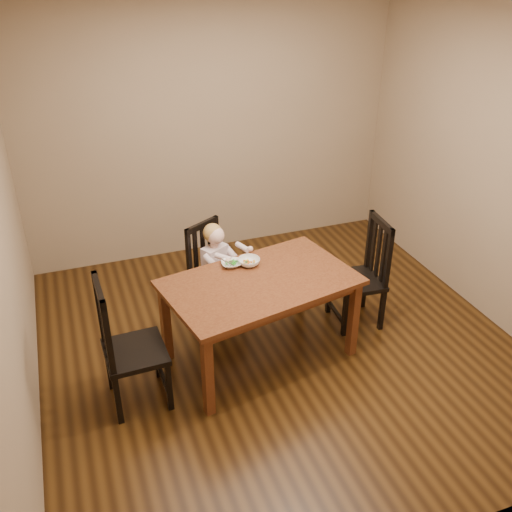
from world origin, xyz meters
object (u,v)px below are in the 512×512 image
object	(u,v)px
bowl_veg	(249,262)
chair_right	(363,275)
toddler	(216,264)
bowl_peas	(231,264)
chair_child	(213,275)
dining_table	(260,290)
chair_left	(127,347)

from	to	relation	value
bowl_veg	chair_right	bearing A→B (deg)	-4.67
chair_right	bowl_veg	bearing A→B (deg)	89.99
toddler	bowl_peas	size ratio (longest dim) A/B	3.16
chair_child	toddler	distance (m)	0.14
chair_right	bowl_veg	size ratio (longest dim) A/B	5.53
bowl_veg	dining_table	bearing A→B (deg)	-89.69
chair_child	bowl_veg	xyz separation A→B (m)	(0.20, -0.43, 0.33)
dining_table	bowl_veg	size ratio (longest dim) A/B	8.95
toddler	chair_right	bearing A→B (deg)	129.37
chair_left	chair_child	bearing A→B (deg)	132.05
bowl_peas	toddler	bearing A→B (deg)	94.39
chair_right	toddler	world-z (taller)	chair_right
chair_right	bowl_veg	xyz separation A→B (m)	(-1.05, 0.09, 0.29)
chair_right	dining_table	bearing A→B (deg)	104.29
chair_child	chair_right	bearing A→B (deg)	128.09
chair_child	bowl_veg	distance (m)	0.57
chair_left	bowl_veg	size ratio (longest dim) A/B	5.82
bowl_peas	bowl_veg	distance (m)	0.15
chair_right	bowl_peas	xyz separation A→B (m)	(-1.19, 0.12, 0.28)
chair_right	chair_child	bearing A→B (deg)	72.16
chair_left	bowl_peas	size ratio (longest dim) A/B	6.58
toddler	bowl_peas	world-z (taller)	toddler
chair_left	chair_right	xyz separation A→B (m)	(2.15, 0.35, -0.02)
dining_table	bowl_peas	bearing A→B (deg)	116.25
dining_table	chair_left	size ratio (longest dim) A/B	1.54
bowl_peas	dining_table	bearing A→B (deg)	-63.75
chair_left	toddler	world-z (taller)	chair_left
dining_table	chair_left	bearing A→B (deg)	-170.98
toddler	chair_left	bearing A→B (deg)	12.26
bowl_peas	chair_left	bearing A→B (deg)	-153.71
bowl_veg	bowl_peas	bearing A→B (deg)	166.88
dining_table	bowl_veg	distance (m)	0.29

